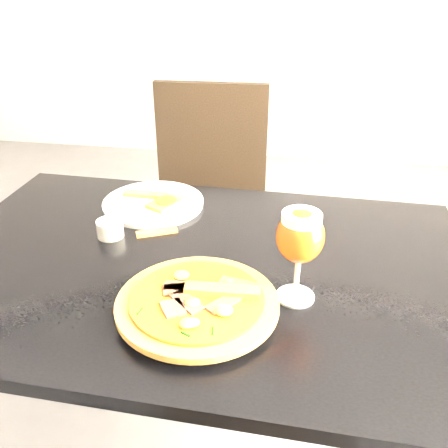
% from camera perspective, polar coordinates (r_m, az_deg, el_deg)
% --- Properties ---
extents(dining_table, '(1.22, 0.83, 0.75)m').
position_cam_1_polar(dining_table, '(1.16, -3.11, -8.02)').
color(dining_table, black).
rests_on(dining_table, ground).
extents(chair_far, '(0.46, 0.46, 0.95)m').
position_cam_1_polar(chair_far, '(1.86, -1.92, 2.10)').
color(chair_far, black).
rests_on(chair_far, ground).
extents(plate_main, '(0.33, 0.33, 0.01)m').
position_cam_1_polar(plate_main, '(0.97, -2.64, -9.58)').
color(plate_main, white).
rests_on(plate_main, dining_table).
extents(pizza, '(0.31, 0.31, 0.03)m').
position_cam_1_polar(pizza, '(0.95, -2.98, -8.86)').
color(pizza, '#A56D27').
rests_on(pizza, plate_main).
extents(plate_second, '(0.31, 0.31, 0.01)m').
position_cam_1_polar(plate_second, '(1.36, -8.07, 2.36)').
color(plate_second, white).
rests_on(plate_second, dining_table).
extents(crust_scraps, '(0.18, 0.12, 0.01)m').
position_cam_1_polar(crust_scraps, '(1.35, -7.42, 2.78)').
color(crust_scraps, '#A56D27').
rests_on(crust_scraps, plate_second).
extents(loose_crust, '(0.10, 0.06, 0.01)m').
position_cam_1_polar(loose_crust, '(1.23, -7.68, -0.91)').
color(loose_crust, '#A56D27').
rests_on(loose_crust, dining_table).
extents(sauce_cup, '(0.06, 0.06, 0.04)m').
position_cam_1_polar(sauce_cup, '(1.23, -12.91, -0.43)').
color(sauce_cup, beige).
rests_on(sauce_cup, dining_table).
extents(beer_glass, '(0.09, 0.09, 0.19)m').
position_cam_1_polar(beer_glass, '(0.94, 8.70, -1.49)').
color(beer_glass, '#BABEC3').
rests_on(beer_glass, dining_table).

